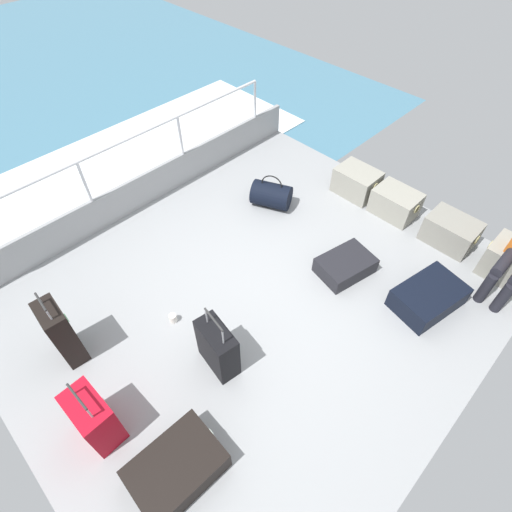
% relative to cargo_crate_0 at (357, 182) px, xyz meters
% --- Properties ---
extents(ground_plane, '(4.40, 5.20, 0.06)m').
position_rel_cargo_crate_0_xyz_m(ground_plane, '(0.30, -2.18, -0.21)').
color(ground_plane, '#939699').
extents(gunwale_port, '(0.06, 5.20, 0.45)m').
position_rel_cargo_crate_0_xyz_m(gunwale_port, '(-1.87, -2.18, 0.04)').
color(gunwale_port, '#939699').
rests_on(gunwale_port, ground_plane).
extents(railing_port, '(0.04, 4.20, 1.02)m').
position_rel_cargo_crate_0_xyz_m(railing_port, '(-1.87, -2.18, 0.60)').
color(railing_port, silver).
rests_on(railing_port, ground_plane).
extents(sea_wake, '(12.00, 12.00, 0.01)m').
position_rel_cargo_crate_0_xyz_m(sea_wake, '(-3.30, -2.18, -0.52)').
color(sea_wake, teal).
rests_on(sea_wake, ground_plane).
extents(cargo_crate_0, '(0.59, 0.42, 0.37)m').
position_rel_cargo_crate_0_xyz_m(cargo_crate_0, '(0.00, 0.00, 0.00)').
color(cargo_crate_0, gray).
rests_on(cargo_crate_0, ground_plane).
extents(cargo_crate_1, '(0.59, 0.41, 0.35)m').
position_rel_cargo_crate_0_xyz_m(cargo_crate_1, '(0.61, 0.01, -0.01)').
color(cargo_crate_1, gray).
rests_on(cargo_crate_1, ground_plane).
extents(cargo_crate_2, '(0.62, 0.42, 0.35)m').
position_rel_cargo_crate_0_xyz_m(cargo_crate_2, '(1.37, 0.02, -0.01)').
color(cargo_crate_2, gray).
rests_on(cargo_crate_2, ground_plane).
extents(suitcase_0, '(0.62, 0.82, 0.25)m').
position_rel_cargo_crate_0_xyz_m(suitcase_0, '(1.67, -1.02, -0.06)').
color(suitcase_0, black).
rests_on(suitcase_0, ground_plane).
extents(suitcase_1, '(0.55, 0.69, 0.20)m').
position_rel_cargo_crate_0_xyz_m(suitcase_1, '(0.76, -1.26, -0.08)').
color(suitcase_1, black).
rests_on(suitcase_1, ground_plane).
extents(suitcase_2, '(0.53, 0.74, 0.24)m').
position_rel_cargo_crate_0_xyz_m(suitcase_2, '(1.09, -3.94, -0.07)').
color(suitcase_2, black).
rests_on(suitcase_2, ground_plane).
extents(suitcase_3, '(0.38, 0.22, 0.86)m').
position_rel_cargo_crate_0_xyz_m(suitcase_3, '(-0.50, -4.00, 0.18)').
color(suitcase_3, black).
rests_on(suitcase_3, ground_plane).
extents(suitcase_4, '(0.46, 0.27, 0.76)m').
position_rel_cargo_crate_0_xyz_m(suitcase_4, '(0.60, -3.05, 0.10)').
color(suitcase_4, black).
rests_on(suitcase_4, ground_plane).
extents(suitcase_5, '(0.44, 0.27, 0.70)m').
position_rel_cargo_crate_0_xyz_m(suitcase_5, '(0.36, -4.19, 0.09)').
color(suitcase_5, '#B70C1E').
rests_on(suitcase_5, ground_plane).
extents(duffel_bag, '(0.60, 0.51, 0.48)m').
position_rel_cargo_crate_0_xyz_m(duffel_bag, '(-0.65, -1.01, -0.01)').
color(duffel_bag, black).
rests_on(duffel_bag, ground_plane).
extents(paper_cup, '(0.08, 0.08, 0.10)m').
position_rel_cargo_crate_0_xyz_m(paper_cup, '(-0.09, -3.08, -0.13)').
color(paper_cup, white).
rests_on(paper_cup, ground_plane).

